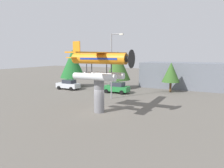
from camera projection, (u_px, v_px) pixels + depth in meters
name	position (u px, v px, depth m)	size (l,w,h in m)	color
ground_plane	(99.00, 112.00, 22.35)	(140.00, 140.00, 0.00)	#605B54
display_pedestal	(99.00, 96.00, 22.10)	(1.10, 1.10, 3.57)	slate
floatplane_monument	(100.00, 63.00, 21.55)	(6.93, 10.41, 4.00)	silver
car_near_silver	(68.00, 84.00, 36.78)	(4.20, 2.02, 1.76)	silver
car_mid_green	(117.00, 88.00, 33.37)	(4.20, 2.02, 1.76)	#237A38
streetlight_primary	(112.00, 62.00, 28.55)	(1.84, 0.28, 8.96)	gray
storefront_building	(184.00, 75.00, 38.91)	(15.27, 7.43, 4.65)	slate
tree_west	(72.00, 64.00, 39.48)	(4.73, 4.73, 7.03)	brown
tree_east	(118.00, 66.00, 37.44)	(4.59, 4.59, 6.70)	brown
tree_center_back	(171.00, 72.00, 33.96)	(2.91, 2.91, 4.89)	brown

